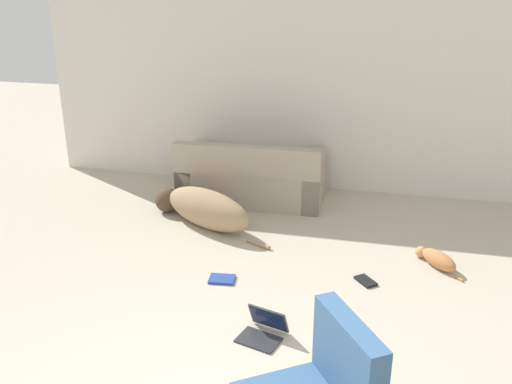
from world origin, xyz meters
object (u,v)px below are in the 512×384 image
object	(u,v)px
couch	(252,178)
laptop_open	(265,327)
book_blue	(222,279)
book_black	(366,281)
cat	(437,259)
dog	(203,208)

from	to	relation	value
couch	laptop_open	bearing A→B (deg)	103.80
book_blue	book_black	bearing A→B (deg)	11.71
book_black	couch	bearing A→B (deg)	130.58
laptop_open	cat	bearing A→B (deg)	63.01
book_blue	cat	bearing A→B (deg)	20.55
cat	book_black	xyz separation A→B (m)	(-0.62, -0.44, -0.06)
couch	book_blue	distance (m)	1.95
cat	laptop_open	bearing A→B (deg)	95.57
cat	book_black	size ratio (longest dim) A/B	2.12
book_blue	laptop_open	bearing A→B (deg)	-52.48
dog	book_black	bearing A→B (deg)	-178.14
dog	couch	bearing A→B (deg)	-84.82
dog	book_black	xyz separation A→B (m)	(1.77, -0.82, -0.19)
laptop_open	book_blue	distance (m)	0.89
cat	book_blue	xyz separation A→B (m)	(-1.87, -0.70, -0.06)
couch	book_black	distance (m)	2.21
dog	cat	world-z (taller)	dog
cat	book_black	world-z (taller)	cat
dog	book_blue	distance (m)	1.21
couch	laptop_open	size ratio (longest dim) A/B	4.46
laptop_open	book_blue	bearing A→B (deg)	143.83
dog	book_black	size ratio (longest dim) A/B	6.63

